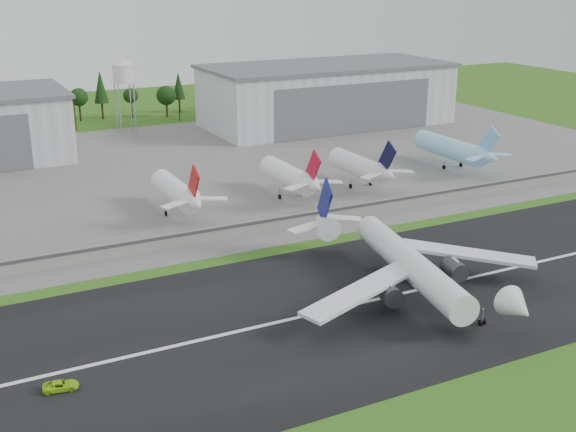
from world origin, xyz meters
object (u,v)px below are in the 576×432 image
main_airliner (411,271)px  parked_jet_red_b (293,177)px  parked_jet_red_a (179,193)px  parked_jet_navy (364,168)px  parked_jet_skyblue (457,150)px  ground_vehicle (61,385)px

main_airliner → parked_jet_red_b: main_airliner is taller
main_airliner → parked_jet_red_a: 71.70m
parked_jet_red_b → parked_jet_navy: (23.46, 0.00, 0.01)m
main_airliner → parked_jet_skyblue: (70.08, 72.05, 1.68)m
ground_vehicle → parked_jet_skyblue: 159.07m
ground_vehicle → parked_jet_navy: bearing=-44.6°
ground_vehicle → parked_jet_navy: parked_jet_navy is taller
ground_vehicle → parked_jet_red_a: bearing=-21.4°
ground_vehicle → parked_jet_navy: (100.45, 71.89, 5.56)m
parked_jet_red_a → parked_jet_skyblue: (95.55, 5.03, 0.24)m
parked_jet_red_a → parked_jet_navy: bearing=0.0°
main_airliner → parked_jet_navy: 74.03m
parked_jet_navy → ground_vehicle: bearing=-144.4°
parked_jet_red_b → parked_jet_skyblue: size_ratio=0.84×
main_airliner → parked_jet_navy: main_airliner is taller
parked_jet_navy → parked_jet_skyblue: parked_jet_skyblue is taller
parked_jet_red_b → parked_jet_skyblue: bearing=4.6°
ground_vehicle → main_airliner: bearing=-76.1°
ground_vehicle → parked_jet_red_b: bearing=-37.1°
ground_vehicle → parked_jet_skyblue: size_ratio=0.15×
ground_vehicle → parked_jet_red_a: (43.57, 71.88, 5.48)m
parked_jet_red_a → ground_vehicle: bearing=-121.2°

